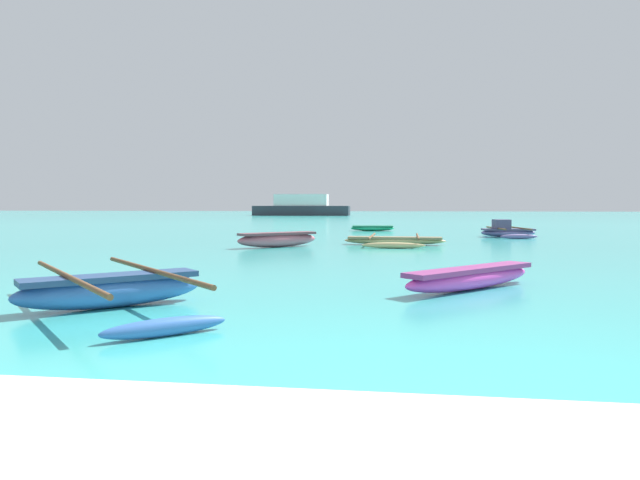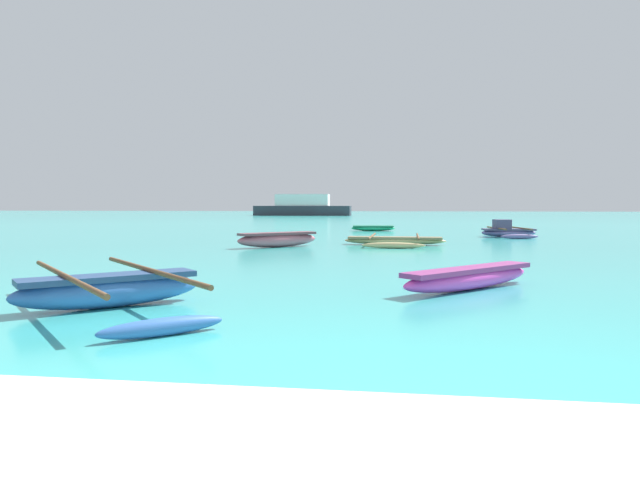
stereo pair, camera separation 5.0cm
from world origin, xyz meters
name	(u,v)px [view 1 (the left image)]	position (x,y,z in m)	size (l,w,h in m)	color
ground_plane	(411,480)	(0.00, 0.00, 0.00)	(240.00, 240.00, 0.00)	#38ADA8
moored_boat_0	(278,239)	(-4.09, 15.66, 0.27)	(2.58, 2.45, 0.49)	#B35B6A
moored_boat_1	(471,277)	(1.12, 6.82, 0.21)	(2.53, 2.69, 0.37)	#E345B9
moored_boat_2	(507,231)	(4.59, 22.91, 0.26)	(2.44, 3.21, 0.77)	slate
moored_boat_3	(373,228)	(-1.51, 27.86, 0.17)	(2.42, 0.94, 0.29)	#22B97D
moored_boat_4	(112,290)	(-3.99, 4.42, 0.24)	(4.02, 4.18, 0.51)	#3363AF
moored_boat_5	(395,240)	(-0.24, 17.32, 0.16)	(3.57, 3.64, 0.34)	#D8B87A
distant_ferry	(301,207)	(-12.81, 70.55, 1.13)	(12.58, 2.77, 2.77)	#2D333D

